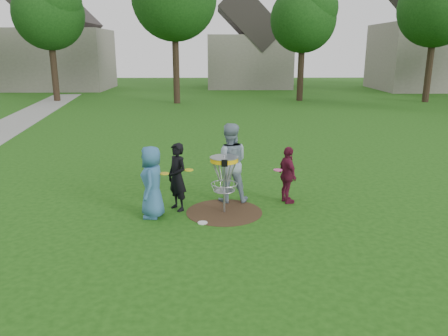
{
  "coord_description": "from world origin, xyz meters",
  "views": [
    {
      "loc": [
        -0.16,
        -9.67,
        3.73
      ],
      "look_at": [
        0.0,
        0.3,
        1.0
      ],
      "focal_mm": 35.0,
      "sensor_mm": 36.0,
      "label": 1
    }
  ],
  "objects_px": {
    "player_maroon": "(288,175)",
    "disc_golf_basket": "(224,171)",
    "player_black": "(177,177)",
    "player_blue": "(152,182)",
    "player_grey": "(229,163)"
  },
  "relations": [
    {
      "from": "player_maroon",
      "to": "disc_golf_basket",
      "type": "relative_size",
      "value": 1.04
    },
    {
      "from": "player_maroon",
      "to": "disc_golf_basket",
      "type": "bearing_deg",
      "value": 96.1
    },
    {
      "from": "player_black",
      "to": "disc_golf_basket",
      "type": "relative_size",
      "value": 1.18
    },
    {
      "from": "player_blue",
      "to": "player_grey",
      "type": "height_order",
      "value": "player_grey"
    },
    {
      "from": "player_blue",
      "to": "player_black",
      "type": "height_order",
      "value": "player_blue"
    },
    {
      "from": "player_blue",
      "to": "player_grey",
      "type": "xyz_separation_m",
      "value": [
        1.77,
        1.05,
        0.17
      ]
    },
    {
      "from": "player_maroon",
      "to": "disc_golf_basket",
      "type": "distance_m",
      "value": 1.74
    },
    {
      "from": "player_grey",
      "to": "player_maroon",
      "type": "relative_size",
      "value": 1.39
    },
    {
      "from": "player_maroon",
      "to": "player_black",
      "type": "bearing_deg",
      "value": 83.11
    },
    {
      "from": "player_black",
      "to": "player_maroon",
      "type": "height_order",
      "value": "player_black"
    },
    {
      "from": "player_maroon",
      "to": "player_grey",
      "type": "bearing_deg",
      "value": 67.49
    },
    {
      "from": "player_grey",
      "to": "player_maroon",
      "type": "distance_m",
      "value": 1.48
    },
    {
      "from": "player_grey",
      "to": "player_maroon",
      "type": "height_order",
      "value": "player_grey"
    },
    {
      "from": "player_maroon",
      "to": "player_blue",
      "type": "bearing_deg",
      "value": 89.22
    },
    {
      "from": "player_black",
      "to": "disc_golf_basket",
      "type": "height_order",
      "value": "player_black"
    }
  ]
}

